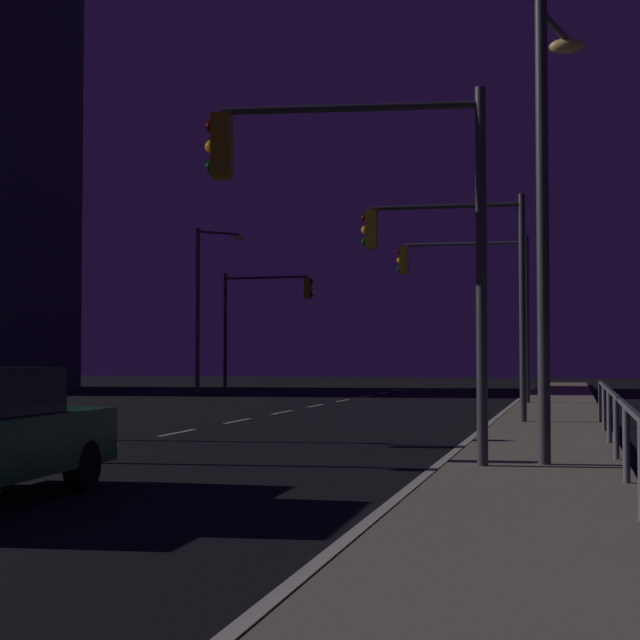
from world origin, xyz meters
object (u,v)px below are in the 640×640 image
at_px(traffic_light_mid_left, 470,285).
at_px(traffic_light_far_left, 263,308).
at_px(street_lamp_median, 548,185).
at_px(street_lamp_corner, 206,294).
at_px(traffic_light_near_left, 452,262).
at_px(traffic_light_mid_right, 359,199).

bearing_deg(traffic_light_mid_left, traffic_light_far_left, 138.71).
bearing_deg(street_lamp_median, street_lamp_corner, 121.29).
height_order(traffic_light_far_left, street_lamp_median, street_lamp_median).
xyz_separation_m(traffic_light_mid_left, traffic_light_far_left, (-10.31, 9.06, -0.22)).
bearing_deg(street_lamp_median, traffic_light_near_left, 105.64).
height_order(traffic_light_near_left, traffic_light_mid_right, traffic_light_near_left).
distance_m(traffic_light_mid_left, traffic_light_near_left, 9.64).
xyz_separation_m(traffic_light_mid_right, street_lamp_median, (2.66, 0.95, 0.25)).
xyz_separation_m(street_lamp_median, street_lamp_corner, (-14.86, 24.45, 0.12)).
bearing_deg(traffic_light_mid_right, traffic_light_mid_left, 91.03).
bearing_deg(traffic_light_near_left, traffic_light_mid_left, 93.07).
relative_size(traffic_light_mid_left, traffic_light_far_left, 1.02).
relative_size(traffic_light_near_left, traffic_light_far_left, 0.99).
distance_m(traffic_light_far_left, traffic_light_mid_right, 30.46).
xyz_separation_m(traffic_light_mid_left, street_lamp_median, (3.01, -18.52, 0.11)).
height_order(traffic_light_mid_right, street_lamp_median, street_lamp_median).
distance_m(traffic_light_near_left, street_lamp_corner, 19.87).
bearing_deg(traffic_light_mid_right, traffic_light_far_left, 110.50).
xyz_separation_m(traffic_light_mid_right, street_lamp_corner, (-12.20, 25.39, 0.37)).
relative_size(traffic_light_mid_left, traffic_light_mid_right, 1.03).
bearing_deg(traffic_light_far_left, street_lamp_median, -64.22).
bearing_deg(street_lamp_median, traffic_light_far_left, 115.78).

